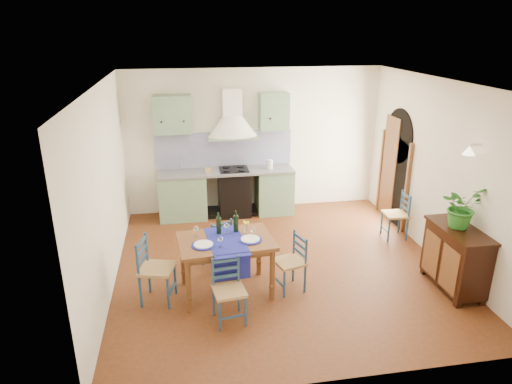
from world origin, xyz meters
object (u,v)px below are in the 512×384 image
at_px(dining_table, 226,246).
at_px(sideboard, 455,256).
at_px(chair_near, 229,290).
at_px(potted_plant, 462,207).

bearing_deg(dining_table, sideboard, -8.05).
bearing_deg(dining_table, chair_near, -93.87).
xyz_separation_m(dining_table, sideboard, (3.16, -0.45, -0.21)).
xyz_separation_m(sideboard, potted_plant, (0.01, 0.07, 0.72)).
relative_size(dining_table, potted_plant, 2.26).
bearing_deg(potted_plant, chair_near, -175.20).
height_order(dining_table, potted_plant, potted_plant).
distance_m(sideboard, potted_plant, 0.73).
bearing_deg(potted_plant, sideboard, -102.18).
distance_m(dining_table, sideboard, 3.20).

